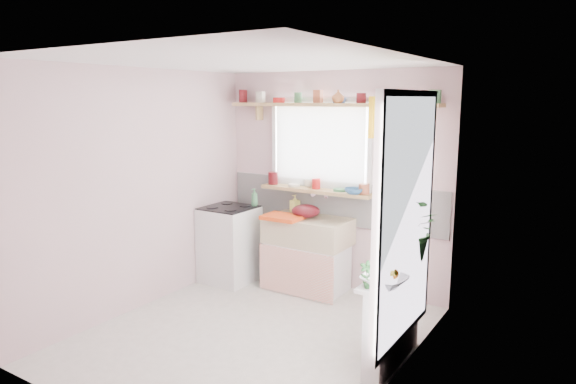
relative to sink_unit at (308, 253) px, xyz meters
The scene contains 19 objects.
room 1.31m from the sink_unit, 28.17° to the right, with size 3.20×3.20×3.20m.
sink_unit is the anchor object (origin of this frame).
cooker 0.98m from the sink_unit, 165.62° to the right, with size 0.58×0.58×0.93m.
radiator_ledge 1.82m from the sink_unit, 37.05° to the right, with size 0.22×0.95×0.78m.
windowsill 0.73m from the sink_unit, 90.00° to the left, with size 1.40×0.22×0.04m, color tan.
pine_shelf 1.70m from the sink_unit, 49.64° to the left, with size 2.52×0.24×0.04m, color tan.
shelf_crockery 1.78m from the sink_unit, 54.29° to the left, with size 2.47×0.11×0.12m.
sill_crockery 0.81m from the sink_unit, 90.00° to the left, with size 1.35×0.11×0.12m.
dish_tray 0.53m from the sink_unit, 137.94° to the right, with size 0.43×0.33×0.04m, color #EB4914.
colander 0.49m from the sink_unit, 151.95° to the left, with size 0.33×0.33×0.15m, color #4F0D15.
jade_plant 1.73m from the sink_unit, 25.55° to the right, with size 0.54×0.47×0.60m, color #2B5D25.
fruit_bowl 2.07m from the sink_unit, 43.16° to the right, with size 0.34×0.34×0.08m, color silver.
herb_pot 2.08m from the sink_unit, 47.25° to the right, with size 0.11×0.07×0.21m, color #255C28.
soap_bottle_sink 0.64m from the sink_unit, 145.44° to the left, with size 0.09×0.10×0.21m, color #EDEB69.
sill_cup 0.82m from the sink_unit, 116.84° to the left, with size 0.12×0.12×0.09m, color beige.
sill_bowl 0.92m from the sink_unit, 14.06° to the left, with size 0.20×0.20×0.06m, color #2D5F92.
shelf_vase 1.81m from the sink_unit, 21.28° to the left, with size 0.14×0.14×0.14m, color #AE6435.
cooker_bottle 0.94m from the sink_unit, behind, with size 0.08×0.08×0.21m, color #468D5A.
fruit 2.08m from the sink_unit, 42.92° to the right, with size 0.20×0.14×0.10m.
Camera 1 is at (2.70, -3.63, 2.18)m, focal length 32.00 mm.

